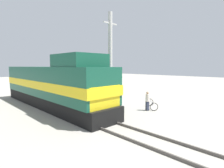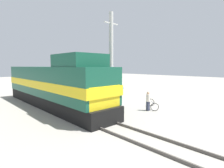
{
  "view_description": "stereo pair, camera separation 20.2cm",
  "coord_description": "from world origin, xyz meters",
  "px_view_note": "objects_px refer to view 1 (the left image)",
  "views": [
    {
      "loc": [
        -7.42,
        -10.75,
        3.84
      ],
      "look_at": [
        1.2,
        -1.98,
        2.58
      ],
      "focal_mm": 28.0,
      "sensor_mm": 36.0,
      "label": 1
    },
    {
      "loc": [
        -7.27,
        -10.89,
        3.84
      ],
      "look_at": [
        1.2,
        -1.98,
        2.58
      ],
      "focal_mm": 28.0,
      "sensor_mm": 36.0,
      "label": 2
    }
  ],
  "objects_px": {
    "locomotive": "(53,85)",
    "vendor_umbrella": "(110,85)",
    "person_bystander": "(147,100)",
    "bicycle": "(152,104)",
    "utility_pole": "(110,58)",
    "billboard_sign": "(97,76)"
  },
  "relations": [
    {
      "from": "locomotive",
      "to": "bicycle",
      "type": "xyz_separation_m",
      "value": [
        6.17,
        -6.82,
        -1.68
      ]
    },
    {
      "from": "locomotive",
      "to": "utility_pole",
      "type": "xyz_separation_m",
      "value": [
        4.95,
        -2.61,
        2.6
      ]
    },
    {
      "from": "vendor_umbrella",
      "to": "billboard_sign",
      "type": "xyz_separation_m",
      "value": [
        2.49,
        4.97,
        0.56
      ]
    },
    {
      "from": "bicycle",
      "to": "vendor_umbrella",
      "type": "bearing_deg",
      "value": 172.29
    },
    {
      "from": "billboard_sign",
      "to": "person_bystander",
      "type": "height_order",
      "value": "billboard_sign"
    },
    {
      "from": "billboard_sign",
      "to": "person_bystander",
      "type": "bearing_deg",
      "value": -98.19
    },
    {
      "from": "locomotive",
      "to": "vendor_umbrella",
      "type": "xyz_separation_m",
      "value": [
        3.88,
        -3.75,
        0.03
      ]
    },
    {
      "from": "vendor_umbrella",
      "to": "person_bystander",
      "type": "distance_m",
      "value": 3.69
    },
    {
      "from": "locomotive",
      "to": "vendor_umbrella",
      "type": "distance_m",
      "value": 5.4
    },
    {
      "from": "locomotive",
      "to": "person_bystander",
      "type": "bearing_deg",
      "value": -53.52
    },
    {
      "from": "locomotive",
      "to": "billboard_sign",
      "type": "relative_size",
      "value": 4.57
    },
    {
      "from": "billboard_sign",
      "to": "person_bystander",
      "type": "xyz_separation_m",
      "value": [
        -1.18,
        -8.22,
        -1.72
      ]
    },
    {
      "from": "locomotive",
      "to": "bicycle",
      "type": "bearing_deg",
      "value": -47.87
    },
    {
      "from": "locomotive",
      "to": "billboard_sign",
      "type": "xyz_separation_m",
      "value": [
        6.36,
        1.21,
        0.58
      ]
    },
    {
      "from": "person_bystander",
      "to": "bicycle",
      "type": "relative_size",
      "value": 0.88
    },
    {
      "from": "person_bystander",
      "to": "billboard_sign",
      "type": "bearing_deg",
      "value": 81.81
    },
    {
      "from": "locomotive",
      "to": "utility_pole",
      "type": "distance_m",
      "value": 6.17
    },
    {
      "from": "vendor_umbrella",
      "to": "person_bystander",
      "type": "bearing_deg",
      "value": -68.18
    },
    {
      "from": "billboard_sign",
      "to": "bicycle",
      "type": "distance_m",
      "value": 8.35
    },
    {
      "from": "locomotive",
      "to": "bicycle",
      "type": "relative_size",
      "value": 8.62
    },
    {
      "from": "utility_pole",
      "to": "bicycle",
      "type": "height_order",
      "value": "utility_pole"
    },
    {
      "from": "utility_pole",
      "to": "person_bystander",
      "type": "distance_m",
      "value": 5.78
    }
  ]
}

